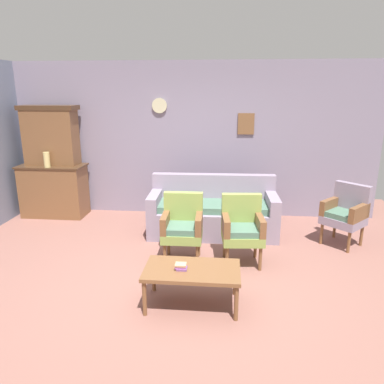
{
  "coord_description": "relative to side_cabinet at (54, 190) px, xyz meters",
  "views": [
    {
      "loc": [
        0.58,
        -3.87,
        2.22
      ],
      "look_at": [
        0.12,
        1.01,
        0.85
      ],
      "focal_mm": 34.36,
      "sensor_mm": 36.0,
      "label": 1
    }
  ],
  "objects": [
    {
      "name": "wingback_chair_by_fireplace",
      "position": [
        4.83,
        -0.86,
        0.03
      ],
      "size": [
        0.71,
        0.71,
        0.9
      ],
      "color": "gray",
      "rests_on": "ground"
    },
    {
      "name": "side_cabinet",
      "position": [
        0.0,
        0.0,
        0.0
      ],
      "size": [
        1.16,
        0.55,
        0.93
      ],
      "color": "brown",
      "rests_on": "ground"
    },
    {
      "name": "armchair_near_couch_end",
      "position": [
        2.52,
        -1.6,
        0.03
      ],
      "size": [
        0.53,
        0.5,
        0.9
      ],
      "color": "#849947",
      "rests_on": "ground"
    },
    {
      "name": "wall_back_with_decor",
      "position": [
        2.5,
        0.38,
        0.89
      ],
      "size": [
        6.4,
        0.09,
        2.7
      ],
      "color": "gray",
      "rests_on": "ground"
    },
    {
      "name": "book_stack_on_table",
      "position": [
        2.64,
        -2.69,
        -0.01
      ],
      "size": [
        0.12,
        0.1,
        0.06
      ],
      "color": "#7D4D86",
      "rests_on": "coffee_table"
    },
    {
      "name": "coffee_table",
      "position": [
        2.75,
        -2.66,
        -0.09
      ],
      "size": [
        1.0,
        0.56,
        0.42
      ],
      "color": "brown",
      "rests_on": "ground"
    },
    {
      "name": "armchair_by_doorway",
      "position": [
        3.3,
        -1.6,
        0.03
      ],
      "size": [
        0.56,
        0.53,
        0.9
      ],
      "color": "#849947",
      "rests_on": "ground"
    },
    {
      "name": "cabinet_upper_hutch",
      "position": [
        0.0,
        0.08,
        0.98
      ],
      "size": [
        0.99,
        0.38,
        1.03
      ],
      "color": "brown",
      "rests_on": "side_cabinet"
    },
    {
      "name": "ground_plane",
      "position": [
        2.5,
        -2.25,
        -0.47
      ],
      "size": [
        7.68,
        7.68,
        0.0
      ],
      "primitive_type": "plane",
      "color": "#84564C"
    },
    {
      "name": "vase_on_cabinet",
      "position": [
        0.02,
        -0.19,
        0.6
      ],
      "size": [
        0.1,
        0.1,
        0.26
      ],
      "primitive_type": "cylinder",
      "color": "#D3BE75",
      "rests_on": "side_cabinet"
    },
    {
      "name": "floral_couch",
      "position": [
        2.89,
        -0.59,
        -0.14
      ],
      "size": [
        2.0,
        0.85,
        0.9
      ],
      "color": "gray",
      "rests_on": "ground"
    }
  ]
}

